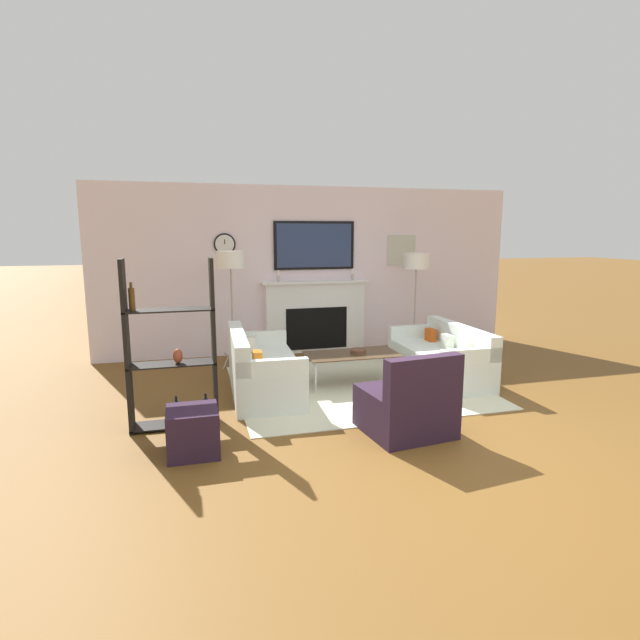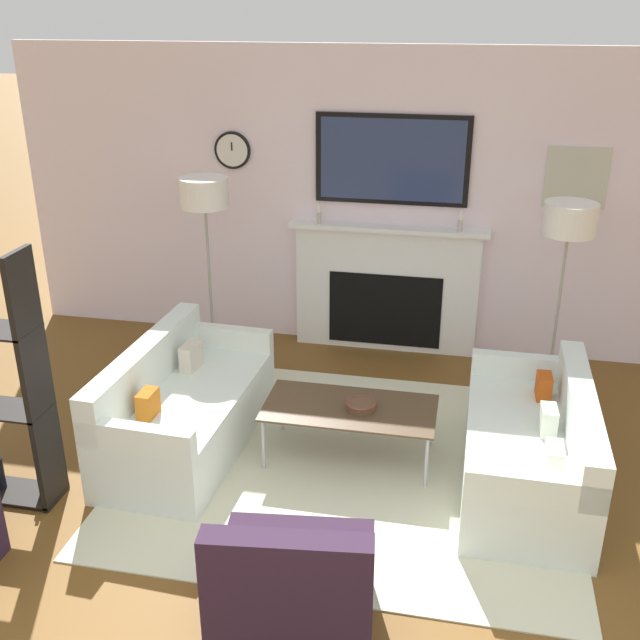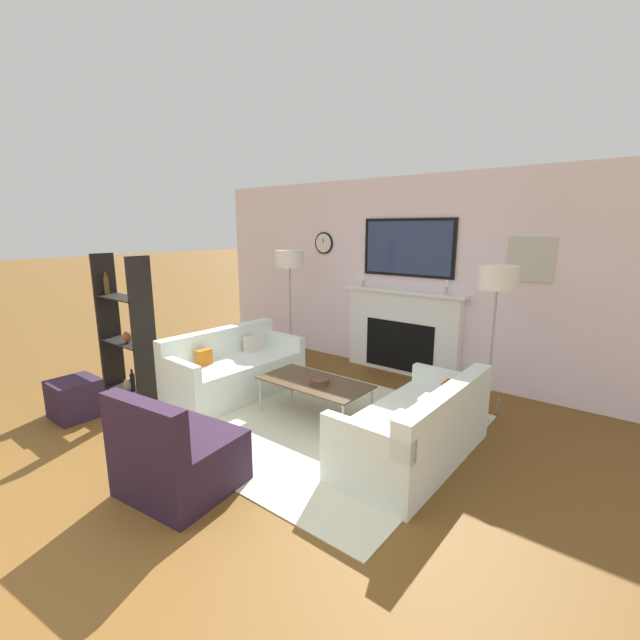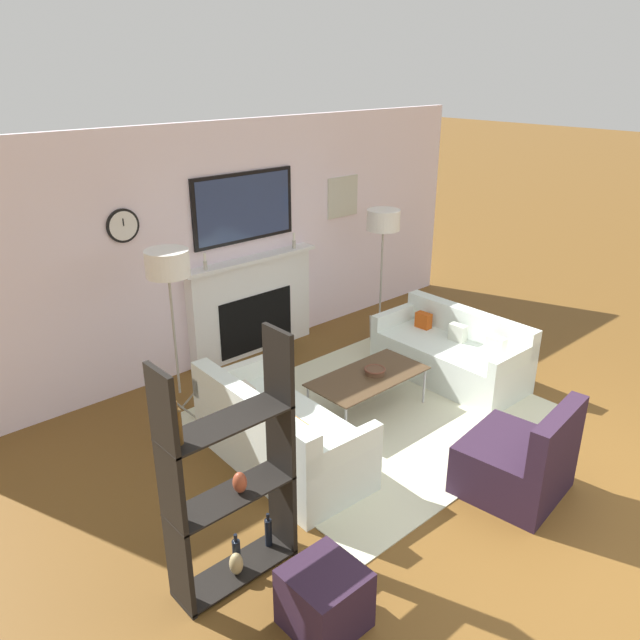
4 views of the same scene
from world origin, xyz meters
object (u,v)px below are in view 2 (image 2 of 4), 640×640
Objects in this scene: coffee_table at (350,410)px; decorative_bowl at (361,405)px; armchair at (294,594)px; floor_lamp_left at (204,196)px; couch_right at (532,451)px; floor_lamp_right at (570,222)px; couch_left at (183,411)px.

coffee_table is 0.10m from decorative_bowl.
armchair is 0.51× the size of floor_lamp_left.
coffee_table is (0.00, 1.68, 0.11)m from armchair.
floor_lamp_right is at bearing 80.54° from couch_right.
couch_right is at bearing -0.08° from couch_left.
armchair reaches higher than decorative_bowl.
coffee_table is 2.18m from floor_lamp_right.
floor_lamp_left is at bearing 99.48° from couch_left.
couch_right reaches higher than coffee_table.
floor_lamp_right is at bearing 41.08° from decorative_bowl.
decorative_bowl is (0.08, -0.01, 0.06)m from coffee_table.
coffee_table is 0.70× the size of floor_lamp_left.
decorative_bowl is 0.12× the size of floor_lamp_left.
armchair is 1.69m from coffee_table.
coffee_table is at bearing 4.21° from couch_left.
coffee_table is at bearing -39.94° from floor_lamp_left.
couch_right is at bearing -25.69° from floor_lamp_left.
decorative_bowl is at bearing -38.72° from floor_lamp_left.
floor_lamp_left reaches higher than couch_left.
coffee_table is 0.73× the size of floor_lamp_right.
decorative_bowl is 2.11m from floor_lamp_right.
coffee_table is at bearing 170.98° from decorative_bowl.
floor_lamp_right is (2.87, 0.00, -0.06)m from floor_lamp_left.
decorative_bowl is at bearing 87.19° from armchair.
couch_left is at bearing -175.79° from coffee_table.
floor_lamp_left is (-2.66, 1.28, 1.29)m from couch_right.
armchair is at bearing -128.05° from couch_right.
decorative_bowl is (1.28, 0.08, 0.15)m from couch_left.
couch_left is 1.40× the size of coffee_table.
armchair reaches higher than coffee_table.
floor_lamp_right reaches higher than coffee_table.
decorative_bowl reaches higher than coffee_table.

